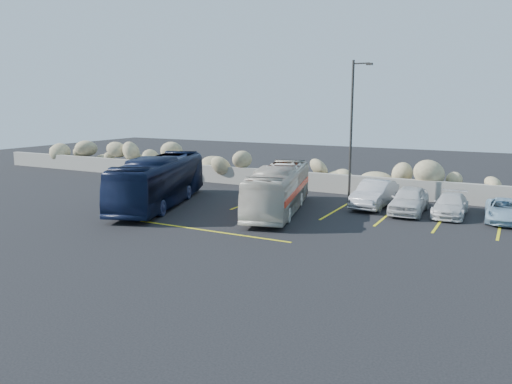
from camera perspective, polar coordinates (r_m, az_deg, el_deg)
The scene contains 11 objects.
ground at distance 21.89m, azimuth -3.37°, elevation -4.90°, with size 90.00×90.00×0.00m, color black.
seawall at distance 32.40m, azimuth 7.70°, elevation 1.08°, with size 60.00×0.40×1.20m, color gray.
riprap_pile at distance 33.41m, azimuth 8.45°, elevation 2.55°, with size 54.00×2.80×2.60m, color tan, non-canonical shape.
parking_lines at distance 25.11m, azimuth 12.51°, elevation -3.14°, with size 18.16×9.36×0.01m.
lamppost at distance 28.84m, azimuth 10.94°, elevation 7.25°, with size 1.14×0.18×8.00m.
vintage_bus at distance 26.15m, azimuth 2.58°, elevation 0.32°, with size 2.04×8.71×2.43m, color beige.
tour_coach at distance 28.27m, azimuth -10.99°, elevation 1.22°, with size 2.31×9.86×2.75m, color #0F1834.
car_a at distance 27.16m, azimuth 17.10°, elevation -0.86°, with size 1.64×4.07×1.39m, color silver.
car_b at distance 28.22m, azimuth 13.42°, elevation -0.22°, with size 1.53×4.39×1.45m, color #B2B1B6.
car_c at distance 27.22m, azimuth 21.33°, elevation -1.40°, with size 1.55×3.80×1.10m, color silver.
car_d at distance 27.04m, azimuth 26.61°, elevation -1.90°, with size 1.78×3.85×1.07m, color #8FB3CB.
Camera 1 is at (11.02, -18.03, 5.72)m, focal length 35.00 mm.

